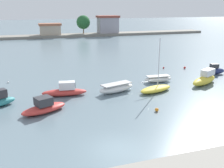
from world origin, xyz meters
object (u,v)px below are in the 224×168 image
object	(u,v)px
moored_boat_2	(65,91)
mooring_buoy_2	(8,82)
mooring_buoy_0	(185,68)
moored_boat_1	(44,107)
moored_boat_5	(158,79)
mooring_buoy_1	(164,68)
moored_boat_6	(205,79)
moored_boat_7	(214,70)
moored_boat_3	(116,88)
mooring_buoy_3	(157,110)
moored_boat_4	(156,89)

from	to	relation	value
moored_boat_2	mooring_buoy_2	xyz separation A→B (m)	(-6.59, 7.59, -0.46)
mooring_buoy_0	moored_boat_1	bearing A→B (deg)	-153.69
mooring_buoy_2	moored_boat_5	bearing A→B (deg)	-16.83
mooring_buoy_0	mooring_buoy_1	bearing A→B (deg)	159.03
moored_boat_5	moored_boat_6	xyz separation A→B (m)	(5.49, -2.81, 0.28)
moored_boat_7	moored_boat_3	bearing A→B (deg)	-158.31
moored_boat_3	moored_boat_5	size ratio (longest dim) A/B	1.24
moored_boat_1	mooring_buoy_3	distance (m)	11.13
moored_boat_4	moored_boat_2	bearing A→B (deg)	152.89
moored_boat_4	mooring_buoy_0	xyz separation A→B (m)	(10.30, 9.42, -0.20)
moored_boat_7	mooring_buoy_3	size ratio (longest dim) A/B	9.42
moored_boat_3	moored_boat_4	distance (m)	4.78
moored_boat_7	mooring_buoy_1	size ratio (longest dim) A/B	11.93
mooring_buoy_0	mooring_buoy_3	distance (m)	19.91
moored_boat_2	mooring_buoy_1	size ratio (longest dim) A/B	17.93
moored_boat_1	moored_boat_7	bearing A→B (deg)	-6.85
moored_boat_4	moored_boat_1	bearing A→B (deg)	173.67
moored_boat_3	mooring_buoy_3	xyz separation A→B (m)	(1.79, -7.01, -0.34)
moored_boat_3	mooring_buoy_1	world-z (taller)	moored_boat_3
moored_boat_1	moored_boat_2	size ratio (longest dim) A/B	0.92
moored_boat_2	mooring_buoy_2	distance (m)	10.06
mooring_buoy_3	moored_boat_1	bearing A→B (deg)	162.74
mooring_buoy_0	moored_boat_7	bearing A→B (deg)	-64.31
mooring_buoy_0	moored_boat_3	bearing A→B (deg)	-151.68
mooring_buoy_3	mooring_buoy_2	bearing A→B (deg)	133.49
moored_boat_4	moored_boat_7	world-z (taller)	moored_boat_4
moored_boat_2	moored_boat_4	world-z (taller)	moored_boat_4
moored_boat_1	mooring_buoy_0	bearing A→B (deg)	3.90
moored_boat_7	mooring_buoy_3	bearing A→B (deg)	-135.34
mooring_buoy_0	mooring_buoy_2	bearing A→B (deg)	179.47
moored_boat_5	mooring_buoy_2	distance (m)	20.44
moored_boat_4	moored_boat_6	distance (m)	7.86
moored_boat_4	moored_boat_5	size ratio (longest dim) A/B	1.60
moored_boat_5	moored_boat_7	bearing A→B (deg)	9.92
moored_boat_2	moored_boat_5	distance (m)	13.08
moored_boat_1	moored_boat_3	bearing A→B (deg)	0.35
moored_boat_3	moored_boat_5	distance (m)	7.26
moored_boat_2	mooring_buoy_0	bearing A→B (deg)	27.10
moored_boat_5	mooring_buoy_0	bearing A→B (deg)	38.79
moored_boat_1	mooring_buoy_1	xyz separation A→B (m)	(20.44, 12.96, -0.40)
moored_boat_1	moored_boat_2	bearing A→B (deg)	35.72
moored_boat_4	moored_boat_5	xyz separation A→B (m)	(2.30, 3.76, 0.04)
moored_boat_7	mooring_buoy_2	size ratio (longest dim) A/B	14.67
moored_boat_7	mooring_buoy_3	world-z (taller)	moored_boat_7
moored_boat_5	moored_boat_2	bearing A→B (deg)	-169.18
moored_boat_1	moored_boat_5	bearing A→B (deg)	-1.33
moored_boat_3	moored_boat_1	bearing A→B (deg)	-173.50
moored_boat_3	mooring_buoy_0	xyz separation A→B (m)	(14.87, 8.01, -0.34)
moored_boat_7	moored_boat_2	bearing A→B (deg)	-162.96
moored_boat_4	moored_boat_6	bearing A→B (deg)	-9.13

